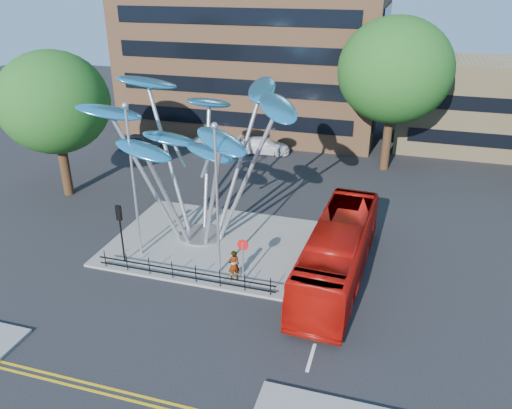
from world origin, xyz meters
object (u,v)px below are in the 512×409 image
(tree_right, at_px, (395,71))
(red_bus, at_px, (338,252))
(street_lamp_right, at_px, (217,188))
(parked_car_right, at_px, (263,146))
(leaf_sculpture, at_px, (196,129))
(parked_car_left, at_px, (142,142))
(traffic_light_island, at_px, (120,222))
(no_entry_sign_island, at_px, (243,253))
(street_lamp_left, at_px, (132,169))
(parked_car_mid, at_px, (216,142))
(pedestrian, at_px, (234,265))
(tree_left, at_px, (54,103))

(tree_right, xyz_separation_m, red_bus, (-1.40, -17.60, -6.44))
(street_lamp_right, bearing_deg, parked_car_right, 99.23)
(red_bus, bearing_deg, street_lamp_right, -164.25)
(street_lamp_right, distance_m, parked_car_right, 20.73)
(leaf_sculpture, height_order, parked_car_left, leaf_sculpture)
(tree_right, height_order, traffic_light_island, tree_right)
(no_entry_sign_island, bearing_deg, street_lamp_left, 171.39)
(parked_car_right, bearing_deg, red_bus, -160.26)
(parked_car_mid, bearing_deg, parked_car_left, 101.07)
(street_lamp_right, bearing_deg, pedestrian, -26.69)
(tree_right, distance_m, parked_car_right, 13.06)
(parked_car_left, distance_m, parked_car_right, 11.19)
(no_entry_sign_island, xyz_separation_m, parked_car_right, (-4.75, 20.48, -1.12))
(parked_car_mid, height_order, parked_car_right, parked_car_right)
(tree_right, xyz_separation_m, traffic_light_island, (-13.00, -19.50, -5.42))
(traffic_light_island, height_order, no_entry_sign_island, traffic_light_island)
(no_entry_sign_island, height_order, pedestrian, no_entry_sign_island)
(street_lamp_right, bearing_deg, no_entry_sign_island, -17.87)
(traffic_light_island, bearing_deg, tree_left, 140.19)
(leaf_sculpture, distance_m, street_lamp_left, 4.28)
(traffic_light_island, height_order, parked_car_mid, traffic_light_island)
(tree_right, xyz_separation_m, leaf_sculpture, (-10.07, -15.32, -1.16))
(red_bus, height_order, pedestrian, red_bus)
(no_entry_sign_island, bearing_deg, pedestrian, -178.15)
(no_entry_sign_island, xyz_separation_m, parked_car_mid, (-9.25, 20.21, -1.14))
(pedestrian, xyz_separation_m, parked_car_left, (-15.17, 18.11, -0.27))
(parked_car_left, height_order, parked_car_mid, parked_car_left)
(street_lamp_left, bearing_deg, no_entry_sign_island, -8.61)
(red_bus, distance_m, parked_car_right, 20.84)
(no_entry_sign_island, relative_size, parked_car_right, 0.51)
(parked_car_mid, bearing_deg, traffic_light_island, 179.23)
(leaf_sculpture, bearing_deg, parked_car_left, 129.81)
(pedestrian, height_order, parked_car_right, pedestrian)
(parked_car_left, relative_size, parked_car_mid, 1.06)
(no_entry_sign_island, distance_m, parked_car_mid, 22.25)
(street_lamp_left, bearing_deg, street_lamp_right, -5.71)
(traffic_light_island, distance_m, no_entry_sign_island, 7.05)
(red_bus, xyz_separation_m, parked_car_mid, (-13.85, 18.32, -0.92))
(leaf_sculpture, height_order, no_entry_sign_island, leaf_sculpture)
(traffic_light_island, bearing_deg, leaf_sculpture, 54.96)
(traffic_light_island, bearing_deg, parked_car_left, 115.61)
(tree_left, height_order, red_bus, tree_left)
(street_lamp_left, bearing_deg, tree_left, 145.62)
(tree_left, bearing_deg, pedestrian, -25.83)
(street_lamp_left, xyz_separation_m, parked_car_left, (-9.18, 17.11, -4.62))
(red_bus, bearing_deg, parked_car_left, 144.17)
(parked_car_left, bearing_deg, tree_left, 175.31)
(leaf_sculpture, bearing_deg, street_lamp_left, -127.40)
(parked_car_right, bearing_deg, street_lamp_right, -177.72)
(street_lamp_left, bearing_deg, parked_car_mid, 98.15)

